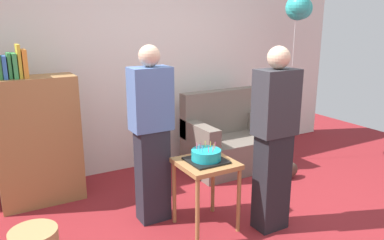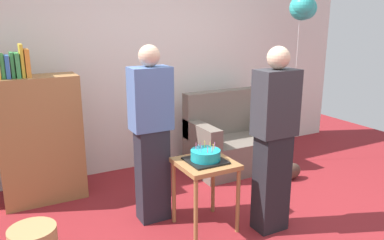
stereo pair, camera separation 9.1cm
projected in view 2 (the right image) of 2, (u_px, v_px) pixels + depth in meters
ground_plane at (241, 237)px, 3.33m from camera, size 8.00×8.00×0.00m
wall_back at (149, 60)px, 4.73m from camera, size 6.00×0.10×2.70m
couch at (232, 141)px, 4.83m from camera, size 1.10×0.70×0.96m
bookshelf at (40, 137)px, 3.87m from camera, size 0.80×0.36×1.61m
side_table at (205, 172)px, 3.36m from camera, size 0.48×0.48×0.63m
birthday_cake at (206, 156)px, 3.33m from camera, size 0.32×0.32×0.17m
person_blowing_candles at (151, 134)px, 3.44m from camera, size 0.36×0.22×1.63m
person_holding_cake at (274, 141)px, 3.27m from camera, size 0.36×0.22×1.63m
handbag at (291, 171)px, 4.50m from camera, size 0.28×0.14×0.20m
balloon_bunch at (303, 7)px, 4.63m from camera, size 0.38×0.33×2.13m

